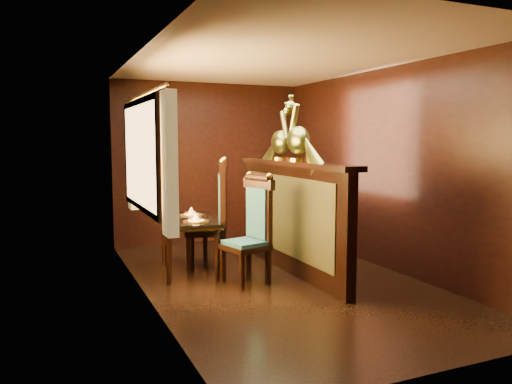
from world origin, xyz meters
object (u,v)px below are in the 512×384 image
peacock_left (298,128)px  dining_table (188,224)px  chair_left (254,226)px  chair_right (217,211)px  peacock_right (281,132)px

peacock_left → dining_table: bearing=151.0°
chair_left → peacock_left: 1.26m
dining_table → chair_left: bearing=-43.0°
chair_left → chair_right: bearing=89.1°
dining_table → chair_right: size_ratio=0.87×
chair_right → chair_left: bearing=-54.4°
peacock_left → peacock_right: bearing=90.0°
chair_right → peacock_left: 1.45m
dining_table → peacock_right: size_ratio=1.73×
chair_right → dining_table: bearing=-155.7°
peacock_right → chair_right: bearing=166.3°
dining_table → chair_left: (0.56, -0.73, 0.05)m
chair_left → chair_right: (-0.18, 0.75, 0.08)m
dining_table → peacock_left: (1.16, -0.64, 1.16)m
peacock_right → chair_left: bearing=-137.5°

